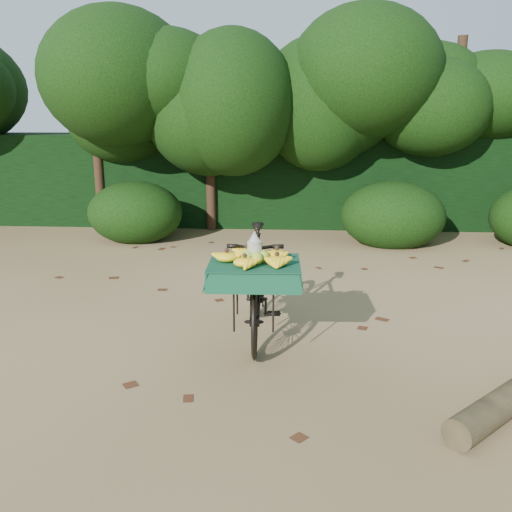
{
  "coord_description": "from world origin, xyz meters",
  "views": [
    {
      "loc": [
        -0.25,
        -5.0,
        2.17
      ],
      "look_at": [
        -0.58,
        0.01,
        0.86
      ],
      "focal_mm": 38.0,
      "sensor_mm": 36.0,
      "label": 1
    }
  ],
  "objects": [
    {
      "name": "ground",
      "position": [
        0.0,
        0.0,
        0.0
      ],
      "size": [
        80.0,
        80.0,
        0.0
      ],
      "primitive_type": "plane",
      "color": "tan",
      "rests_on": "ground"
    },
    {
      "name": "vendor_bicycle",
      "position": [
        -0.58,
        0.13,
        0.57
      ],
      "size": [
        0.81,
        1.87,
        1.11
      ],
      "rotation": [
        0.0,
        0.0,
        0.03
      ],
      "color": "black",
      "rests_on": "ground"
    },
    {
      "name": "hedge_backdrop",
      "position": [
        0.0,
        6.3,
        0.9
      ],
      "size": [
        26.0,
        1.8,
        1.8
      ],
      "primitive_type": "cube",
      "color": "black",
      "rests_on": "ground"
    },
    {
      "name": "tree_row",
      "position": [
        -0.65,
        5.5,
        2.0
      ],
      "size": [
        14.5,
        2.0,
        4.0
      ],
      "primitive_type": null,
      "color": "black",
      "rests_on": "ground"
    },
    {
      "name": "bush_clumps",
      "position": [
        0.5,
        4.3,
        0.45
      ],
      "size": [
        8.8,
        1.7,
        0.9
      ],
      "primitive_type": null,
      "color": "black",
      "rests_on": "ground"
    },
    {
      "name": "leaf_litter",
      "position": [
        0.0,
        0.65,
        0.01
      ],
      "size": [
        7.0,
        7.3,
        0.01
      ],
      "primitive_type": null,
      "color": "#482513",
      "rests_on": "ground"
    }
  ]
}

